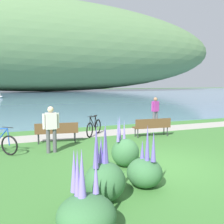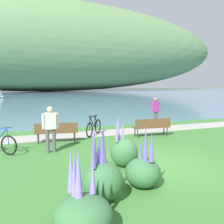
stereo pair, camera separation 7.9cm
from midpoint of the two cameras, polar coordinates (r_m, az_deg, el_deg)
The scene contains 13 objects.
ground_plane at distance 8.12m, azimuth 11.30°, elevation -11.85°, with size 200.00×200.00×0.00m, color #3D7533.
bay_water at distance 54.23m, azimuth -16.50°, elevation 3.67°, with size 180.00×80.00×0.04m, color #5B7F9E.
distant_hillside at distance 76.83m, azimuth -14.51°, elevation 14.28°, with size 112.92×28.00×26.05m, color #567A4C.
shoreline_path at distance 12.92m, azimuth -1.74°, elevation -4.77°, with size 60.00×1.50×0.01m, color #A39E93.
park_bench_near_camera at distance 12.16m, azimuth 9.19°, elevation -3.10°, with size 1.83×0.63×0.88m.
park_bench_further_along at distance 11.04m, azimuth -12.24°, elevation -4.16°, with size 1.85×0.74×0.88m.
bicycle_beside_path at distance 12.34m, azimuth -3.94°, elevation -3.46°, with size 1.17×1.40×1.01m.
person_at_shoreline at distance 15.04m, azimuth 9.94°, elevation 0.50°, with size 0.59×0.32×1.71m.
person_on_the_grass at distance 9.46m, azimuth -13.50°, elevation -3.17°, with size 0.61×0.26×1.71m.
echium_bush_closest_to_camera at distance 5.65m, azimuth -1.79°, elevation -14.75°, with size 0.90×0.90×1.73m.
echium_bush_beside_closest at distance 6.40m, azimuth 7.37°, elevation -13.15°, with size 0.88×0.88×1.58m.
echium_bush_mid_cluster at distance 4.58m, azimuth -6.10°, elevation -21.59°, with size 1.02×1.02×1.50m.
echium_bush_far_cluster at distance 7.84m, azimuth 3.02°, elevation -8.94°, with size 0.85×0.85×1.55m.
Camera 2 is at (-4.11, -6.52, 2.56)m, focal length 40.47 mm.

